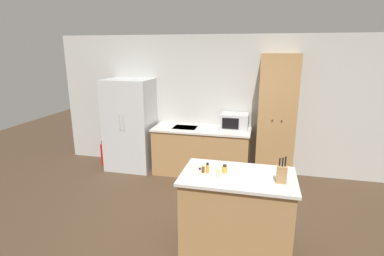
{
  "coord_description": "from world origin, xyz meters",
  "views": [
    {
      "loc": [
        0.49,
        -3.33,
        2.35
      ],
      "look_at": [
        -0.64,
        1.4,
        1.05
      ],
      "focal_mm": 28.0,
      "sensor_mm": 36.0,
      "label": 1
    }
  ],
  "objects_px": {
    "microwave": "(235,121)",
    "spice_bottle_short_red": "(218,175)",
    "spice_bottle_amber_oil": "(200,172)",
    "refrigerator": "(130,125)",
    "spice_bottle_tall_dark": "(203,169)",
    "spice_bottle_pale_salt": "(225,169)",
    "spice_bottle_green_herb": "(207,168)",
    "knife_block": "(282,174)",
    "fire_extinguisher": "(103,154)",
    "pantry_cabinet": "(276,119)"
  },
  "relations": [
    {
      "from": "spice_bottle_amber_oil",
      "to": "spice_bottle_pale_salt",
      "type": "distance_m",
      "value": 0.3
    },
    {
      "from": "knife_block",
      "to": "spice_bottle_amber_oil",
      "type": "bearing_deg",
      "value": -177.92
    },
    {
      "from": "microwave",
      "to": "spice_bottle_short_red",
      "type": "xyz_separation_m",
      "value": [
        0.05,
        -2.37,
        -0.04
      ]
    },
    {
      "from": "knife_block",
      "to": "spice_bottle_amber_oil",
      "type": "distance_m",
      "value": 0.89
    },
    {
      "from": "refrigerator",
      "to": "knife_block",
      "type": "bearing_deg",
      "value": -38.23
    },
    {
      "from": "spice_bottle_green_herb",
      "to": "knife_block",
      "type": "bearing_deg",
      "value": -5.16
    },
    {
      "from": "knife_block",
      "to": "spice_bottle_short_red",
      "type": "distance_m",
      "value": 0.68
    },
    {
      "from": "spice_bottle_amber_oil",
      "to": "fire_extinguisher",
      "type": "relative_size",
      "value": 0.19
    },
    {
      "from": "microwave",
      "to": "spice_bottle_tall_dark",
      "type": "xyz_separation_m",
      "value": [
        -0.14,
        -2.24,
        -0.05
      ]
    },
    {
      "from": "spice_bottle_short_red",
      "to": "spice_bottle_amber_oil",
      "type": "xyz_separation_m",
      "value": [
        -0.21,
        0.03,
        -0.01
      ]
    },
    {
      "from": "pantry_cabinet",
      "to": "fire_extinguisher",
      "type": "distance_m",
      "value": 3.52
    },
    {
      "from": "pantry_cabinet",
      "to": "spice_bottle_short_red",
      "type": "relative_size",
      "value": 21.02
    },
    {
      "from": "spice_bottle_short_red",
      "to": "spice_bottle_green_herb",
      "type": "relative_size",
      "value": 0.87
    },
    {
      "from": "spice_bottle_short_red",
      "to": "spice_bottle_pale_salt",
      "type": "relative_size",
      "value": 1.12
    },
    {
      "from": "pantry_cabinet",
      "to": "knife_block",
      "type": "xyz_separation_m",
      "value": [
        -0.01,
        -2.25,
        -0.08
      ]
    },
    {
      "from": "pantry_cabinet",
      "to": "knife_block",
      "type": "distance_m",
      "value": 2.25
    },
    {
      "from": "spice_bottle_tall_dark",
      "to": "fire_extinguisher",
      "type": "relative_size",
      "value": 0.18
    },
    {
      "from": "spice_bottle_tall_dark",
      "to": "fire_extinguisher",
      "type": "xyz_separation_m",
      "value": [
        -2.52,
        2.08,
        -0.76
      ]
    },
    {
      "from": "spice_bottle_short_red",
      "to": "refrigerator",
      "type": "bearing_deg",
      "value": 133.06
    },
    {
      "from": "refrigerator",
      "to": "spice_bottle_short_red",
      "type": "bearing_deg",
      "value": -46.94
    },
    {
      "from": "refrigerator",
      "to": "knife_block",
      "type": "xyz_separation_m",
      "value": [
        2.76,
        -2.18,
        0.16
      ]
    },
    {
      "from": "knife_block",
      "to": "spice_bottle_green_herb",
      "type": "xyz_separation_m",
      "value": [
        -0.82,
        0.07,
        -0.04
      ]
    },
    {
      "from": "spice_bottle_tall_dark",
      "to": "spice_bottle_pale_salt",
      "type": "relative_size",
      "value": 0.95
    },
    {
      "from": "spice_bottle_tall_dark",
      "to": "spice_bottle_green_herb",
      "type": "distance_m",
      "value": 0.05
    },
    {
      "from": "spice_bottle_amber_oil",
      "to": "spice_bottle_green_herb",
      "type": "bearing_deg",
      "value": 57.87
    },
    {
      "from": "microwave",
      "to": "spice_bottle_amber_oil",
      "type": "bearing_deg",
      "value": -93.88
    },
    {
      "from": "refrigerator",
      "to": "spice_bottle_short_red",
      "type": "relative_size",
      "value": 16.52
    },
    {
      "from": "microwave",
      "to": "spice_bottle_short_red",
      "type": "distance_m",
      "value": 2.38
    },
    {
      "from": "spice_bottle_amber_oil",
      "to": "spice_bottle_pale_salt",
      "type": "relative_size",
      "value": 1.0
    },
    {
      "from": "spice_bottle_tall_dark",
      "to": "spice_bottle_short_red",
      "type": "height_order",
      "value": "spice_bottle_short_red"
    },
    {
      "from": "pantry_cabinet",
      "to": "spice_bottle_amber_oil",
      "type": "xyz_separation_m",
      "value": [
        -0.89,
        -2.28,
        -0.14
      ]
    },
    {
      "from": "knife_block",
      "to": "spice_bottle_pale_salt",
      "type": "height_order",
      "value": "knife_block"
    },
    {
      "from": "microwave",
      "to": "spice_bottle_tall_dark",
      "type": "relative_size",
      "value": 5.39
    },
    {
      "from": "spice_bottle_green_herb",
      "to": "spice_bottle_amber_oil",
      "type": "bearing_deg",
      "value": -122.13
    },
    {
      "from": "knife_block",
      "to": "fire_extinguisher",
      "type": "distance_m",
      "value": 4.1
    },
    {
      "from": "fire_extinguisher",
      "to": "pantry_cabinet",
      "type": "bearing_deg",
      "value": 1.66
    },
    {
      "from": "spice_bottle_pale_salt",
      "to": "fire_extinguisher",
      "type": "bearing_deg",
      "value": 143.78
    },
    {
      "from": "knife_block",
      "to": "spice_bottle_short_red",
      "type": "xyz_separation_m",
      "value": [
        -0.67,
        -0.06,
        -0.05
      ]
    },
    {
      "from": "spice_bottle_tall_dark",
      "to": "pantry_cabinet",
      "type": "bearing_deg",
      "value": 68.03
    },
    {
      "from": "pantry_cabinet",
      "to": "spice_bottle_pale_salt",
      "type": "xyz_separation_m",
      "value": [
        -0.63,
        -2.12,
        -0.14
      ]
    },
    {
      "from": "fire_extinguisher",
      "to": "spice_bottle_green_herb",
      "type": "bearing_deg",
      "value": -38.93
    },
    {
      "from": "refrigerator",
      "to": "fire_extinguisher",
      "type": "distance_m",
      "value": 0.91
    },
    {
      "from": "refrigerator",
      "to": "spice_bottle_pale_salt",
      "type": "height_order",
      "value": "refrigerator"
    },
    {
      "from": "spice_bottle_green_herb",
      "to": "spice_bottle_short_red",
      "type": "bearing_deg",
      "value": -42.35
    },
    {
      "from": "spice_bottle_tall_dark",
      "to": "spice_bottle_pale_salt",
      "type": "xyz_separation_m",
      "value": [
        0.25,
        0.05,
        0.0
      ]
    },
    {
      "from": "spice_bottle_tall_dark",
      "to": "spice_bottle_amber_oil",
      "type": "relative_size",
      "value": 0.95
    },
    {
      "from": "spice_bottle_short_red",
      "to": "spice_bottle_amber_oil",
      "type": "bearing_deg",
      "value": 172.79
    },
    {
      "from": "spice_bottle_green_herb",
      "to": "spice_bottle_pale_salt",
      "type": "relative_size",
      "value": 1.28
    },
    {
      "from": "knife_block",
      "to": "refrigerator",
      "type": "bearing_deg",
      "value": 141.77
    },
    {
      "from": "refrigerator",
      "to": "spice_bottle_short_red",
      "type": "xyz_separation_m",
      "value": [
        2.09,
        -2.23,
        0.11
      ]
    }
  ]
}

